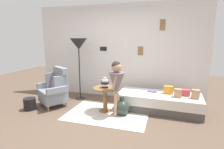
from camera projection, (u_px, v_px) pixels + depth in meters
The scene contains 16 objects.
ground_plane at pixel (91, 125), 3.63m from camera, with size 12.00×12.00×0.00m, color brown.
gallery_wall at pixel (117, 52), 5.19m from camera, with size 4.80×0.12×2.60m.
rug at pixel (107, 114), 4.15m from camera, with size 1.80×1.21×0.01m, color silver.
armchair at pixel (55, 89), 4.61m from camera, with size 0.90×0.85×0.97m.
daybed at pixel (159, 102), 4.35m from camera, with size 1.93×0.88×0.40m.
pillow_head at pixel (195, 94), 3.97m from camera, with size 0.16×0.12×0.20m, color tan.
pillow_mid at pixel (185, 93), 4.17m from camera, with size 0.22×0.12×0.15m, color #D64C56.
pillow_back at pixel (178, 93), 4.06m from camera, with size 0.16×0.12×0.19m, color tan.
pillow_extra at pixel (168, 90), 4.32m from camera, with size 0.21×0.12×0.18m, color orange.
side_table at pixel (105, 95), 4.23m from camera, with size 0.55×0.55×0.57m.
vase_striped at pixel (105, 83), 4.18m from camera, with size 0.18×0.18×0.24m.
floor_lamp at pixel (79, 46), 4.90m from camera, with size 0.45×0.45×1.68m.
person_child at pixel (117, 81), 3.92m from camera, with size 0.34×0.34×1.22m.
book_on_daybed at pixel (152, 91), 4.49m from camera, with size 0.22×0.16×0.03m, color slate.
demijohn_near at pixel (122, 107), 4.09m from camera, with size 0.34×0.34×0.42m.
magazine_basket at pixel (30, 104), 4.40m from camera, with size 0.28×0.28×0.28m, color black.
Camera 1 is at (1.39, -3.08, 1.71)m, focal length 29.40 mm.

